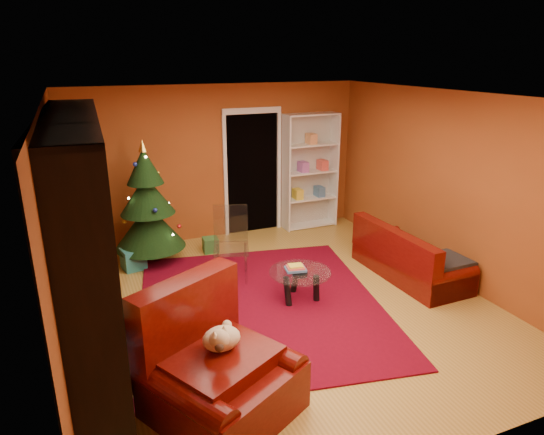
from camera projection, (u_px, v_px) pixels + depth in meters
name	position (u px, v px, depth m)	size (l,w,h in m)	color
floor	(284.00, 306.00, 6.23)	(5.00, 5.50, 0.05)	olive
ceiling	(286.00, 94.00, 5.39)	(5.00, 5.50, 0.05)	silver
wall_back	(218.00, 163.00, 8.24)	(5.00, 0.05, 2.60)	#94471C
wall_left	(57.00, 236.00, 4.89)	(0.05, 5.50, 2.60)	#94471C
wall_right	(451.00, 187.00, 6.73)	(0.05, 5.50, 2.60)	#94471C
doorway	(253.00, 174.00, 8.49)	(1.06, 0.60, 2.16)	black
rug	(260.00, 305.00, 6.18)	(2.98, 3.48, 0.02)	#620416
media_unit	(85.00, 249.00, 4.65)	(0.51, 3.31, 2.54)	black
christmas_tree	(147.00, 204.00, 7.25)	(1.06, 1.06, 1.90)	black
gift_box_teal	(133.00, 259.00, 7.21)	(0.31, 0.31, 0.31)	teal
gift_box_green	(211.00, 245.00, 7.85)	(0.24, 0.24, 0.24)	#29642A
gift_box_red	(146.00, 243.00, 7.97)	(0.22, 0.22, 0.22)	maroon
white_bookshelf	(310.00, 172.00, 8.74)	(0.99, 0.35, 2.13)	white
armchair	(222.00, 366.00, 4.20)	(1.21, 1.21, 0.95)	#470805
dog	(222.00, 338.00, 4.19)	(0.40, 0.30, 0.31)	beige
sofa	(411.00, 251.00, 6.91)	(1.78, 0.80, 0.77)	#470805
coffee_table	(300.00, 285.00, 6.26)	(0.80, 0.80, 0.50)	gray
acrylic_chair	(231.00, 249.00, 6.75)	(0.48, 0.53, 0.95)	#66605B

